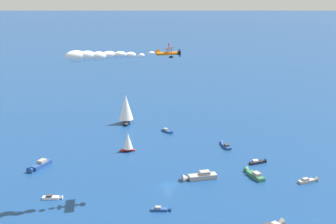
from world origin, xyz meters
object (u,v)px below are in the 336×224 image
at_px(motorboat_ahead, 253,174).
at_px(wingwalker_lead, 169,45).
at_px(motorboat_far_port, 162,209).
at_px(biplane_lead, 169,53).
at_px(motorboat_offshore, 38,166).
at_px(sailboat_far_stbd, 128,142).
at_px(motorboat_outer_ring_f, 258,162).
at_px(sailboat_outer_ring_c, 126,109).
at_px(motorboat_inshore, 168,131).
at_px(motorboat_mid_cluster, 53,197).
at_px(motorboat_trailing, 198,177).
at_px(motorboat_outer_ring_d, 309,181).
at_px(motorboat_outer_ring_e, 225,145).

xyz_separation_m(motorboat_ahead, wingwalker_lead, (11.08, -24.74, 40.94)).
height_order(motorboat_far_port, biplane_lead, biplane_lead).
relative_size(motorboat_offshore, wingwalker_lead, 6.44).
relative_size(sailboat_far_stbd, motorboat_outer_ring_f, 1.32).
distance_m(sailboat_outer_ring_c, motorboat_outer_ring_f, 65.60).
height_order(motorboat_far_port, motorboat_inshore, motorboat_inshore).
relative_size(sailboat_far_stbd, motorboat_offshore, 0.79).
bearing_deg(motorboat_mid_cluster, wingwalker_lead, 116.45).
relative_size(motorboat_mid_cluster, motorboat_outer_ring_f, 0.97).
relative_size(motorboat_outer_ring_f, biplane_lead, 0.83).
xyz_separation_m(motorboat_inshore, motorboat_mid_cluster, (62.45, -20.28, -0.04)).
height_order(motorboat_trailing, biplane_lead, biplane_lead).
bearing_deg(motorboat_trailing, motorboat_offshore, -88.52).
bearing_deg(wingwalker_lead, sailboat_outer_ring_c, -152.49).
height_order(motorboat_outer_ring_d, biplane_lead, biplane_lead).
xyz_separation_m(motorboat_far_port, motorboat_outer_ring_d, (-25.57, 40.03, 0.10)).
xyz_separation_m(motorboat_offshore, motorboat_outer_ring_f, (-17.59, 70.31, -0.27)).
relative_size(motorboat_offshore, motorboat_mid_cluster, 1.72).
bearing_deg(motorboat_trailing, wingwalker_lead, -54.64).
bearing_deg(motorboat_inshore, motorboat_mid_cluster, -17.99).
height_order(sailboat_far_stbd, motorboat_trailing, sailboat_far_stbd).
bearing_deg(wingwalker_lead, motorboat_offshore, -95.69).
bearing_deg(motorboat_outer_ring_d, motorboat_far_port, -57.43).
xyz_separation_m(motorboat_mid_cluster, sailboat_outer_ring_c, (-71.05, 0.53, 6.00)).
distance_m(motorboat_outer_ring_d, biplane_lead, 57.60).
distance_m(motorboat_far_port, motorboat_mid_cluster, 31.06).
bearing_deg(motorboat_ahead, motorboat_inshore, -136.84).
relative_size(motorboat_offshore, motorboat_outer_ring_e, 1.42).
xyz_separation_m(motorboat_trailing, motorboat_outer_ring_f, (-16.25, 18.30, -0.36)).
xyz_separation_m(motorboat_far_port, motorboat_offshore, (-19.99, -45.19, 0.33)).
height_order(motorboat_mid_cluster, wingwalker_lead, wingwalker_lead).
relative_size(motorboat_offshore, motorboat_outer_ring_f, 1.66).
height_order(sailboat_outer_ring_c, motorboat_outer_ring_d, sailboat_outer_ring_c).
xyz_separation_m(motorboat_outer_ring_d, motorboat_outer_ring_e, (-25.42, -26.96, 0.04)).
distance_m(motorboat_trailing, motorboat_ahead, 17.51).
relative_size(motorboat_inshore, motorboat_outer_ring_f, 0.93).
bearing_deg(sailboat_far_stbd, motorboat_outer_ring_e, 107.84).
distance_m(motorboat_far_port, motorboat_outer_ring_f, 45.20).
xyz_separation_m(motorboat_inshore, wingwalker_lead, (47.62, 9.52, 41.16)).
bearing_deg(sailboat_far_stbd, motorboat_inshore, 156.72).
bearing_deg(motorboat_outer_ring_e, motorboat_outer_ring_f, 41.92).
relative_size(motorboat_offshore, motorboat_outer_ring_d, 1.54).
bearing_deg(motorboat_trailing, motorboat_inshore, -157.23).
bearing_deg(motorboat_inshore, motorboat_outer_ring_f, 54.44).
bearing_deg(motorboat_outer_ring_d, motorboat_trailing, -82.73).
distance_m(motorboat_trailing, motorboat_outer_ring_e, 30.31).
bearing_deg(motorboat_outer_ring_e, motorboat_offshore, -61.98).
relative_size(motorboat_ahead, wingwalker_lead, 5.57).
xyz_separation_m(motorboat_trailing, motorboat_mid_cluster, (20.55, -37.87, -0.41)).
height_order(motorboat_offshore, motorboat_outer_ring_f, motorboat_offshore).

